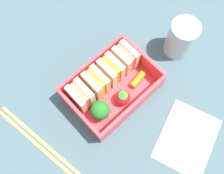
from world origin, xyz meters
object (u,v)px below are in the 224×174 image
at_px(sandwich_center_left, 96,83).
at_px(carrot_stick_far_left, 138,80).
at_px(sandwich_left, 81,96).
at_px(drinking_glass, 181,39).
at_px(sandwich_center_right, 125,58).
at_px(folded_napkin, 187,139).
at_px(broccoli_floret, 100,110).
at_px(chopstick_pair, 41,144).
at_px(sandwich_center, 111,70).
at_px(strawberry_far_left, 123,97).

distance_m(sandwich_center_left, carrot_stick_far_left, 0.09).
distance_m(sandwich_left, drinking_glass, 0.23).
height_order(sandwich_center_left, sandwich_center_right, same).
distance_m(drinking_glass, folded_napkin, 0.20).
bearing_deg(broccoli_floret, chopstick_pair, 163.83).
bearing_deg(sandwich_center, drinking_glass, -17.24).
relative_size(carrot_stick_far_left, chopstick_pair, 0.17).
bearing_deg(folded_napkin, sandwich_center_left, 106.94).
bearing_deg(folded_napkin, drinking_glass, 48.04).
relative_size(sandwich_center_left, carrot_stick_far_left, 1.51).
bearing_deg(carrot_stick_far_left, drinking_glass, -0.78).
distance_m(sandwich_center, drinking_glass, 0.16).
bearing_deg(sandwich_center, chopstick_pair, -177.19).
relative_size(sandwich_center, carrot_stick_far_left, 1.51).
height_order(broccoli_floret, drinking_glass, drinking_glass).
bearing_deg(sandwich_center_left, sandwich_center_right, 0.00).
relative_size(sandwich_left, carrot_stick_far_left, 1.51).
xyz_separation_m(sandwich_center_right, drinking_glass, (0.11, -0.05, 0.00)).
bearing_deg(sandwich_center_right, sandwich_center, 180.00).
bearing_deg(sandwich_center, sandwich_center_left, 180.00).
bearing_deg(drinking_glass, broccoli_floret, 179.50).
height_order(sandwich_left, broccoli_floret, sandwich_left).
xyz_separation_m(sandwich_center, folded_napkin, (0.02, -0.19, -0.04)).
bearing_deg(sandwich_left, sandwich_center_right, 0.00).
bearing_deg(chopstick_pair, sandwich_center, 2.81).
height_order(sandwich_left, drinking_glass, drinking_glass).
relative_size(chopstick_pair, drinking_glass, 2.62).
relative_size(sandwich_center_left, sandwich_center, 1.00).
bearing_deg(sandwich_left, strawberry_far_left, -42.36).
bearing_deg(chopstick_pair, folded_napkin, -40.80).
xyz_separation_m(chopstick_pair, drinking_glass, (0.34, -0.04, 0.04)).
height_order(sandwich_center_right, folded_napkin, sandwich_center_right).
xyz_separation_m(sandwich_left, folded_napkin, (0.10, -0.19, -0.04)).
xyz_separation_m(broccoli_floret, drinking_glass, (0.22, -0.00, 0.00)).
height_order(sandwich_center_left, carrot_stick_far_left, sandwich_center_left).
height_order(carrot_stick_far_left, chopstick_pair, carrot_stick_far_left).
xyz_separation_m(drinking_glass, folded_napkin, (-0.13, -0.15, -0.04)).
bearing_deg(chopstick_pair, broccoli_floret, -16.17).
xyz_separation_m(sandwich_center_left, carrot_stick_far_left, (0.07, -0.05, -0.02)).
height_order(sandwich_center_left, chopstick_pair, sandwich_center_left).
distance_m(sandwich_center, broccoli_floret, 0.08).
bearing_deg(sandwich_center_left, carrot_stick_far_left, -33.04).
bearing_deg(drinking_glass, folded_napkin, -131.96).
bearing_deg(sandwich_center_right, sandwich_left, 180.00).
distance_m(broccoli_floret, carrot_stick_far_left, 0.10).
relative_size(sandwich_center_right, strawberry_far_left, 1.52).
bearing_deg(strawberry_far_left, sandwich_left, 137.64).
distance_m(sandwich_left, chopstick_pair, 0.12).
relative_size(drinking_glass, folded_napkin, 0.66).
bearing_deg(sandwich_center_left, strawberry_far_left, -69.33).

